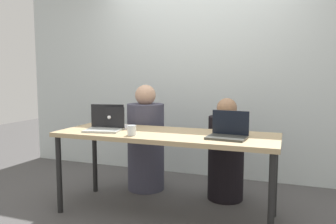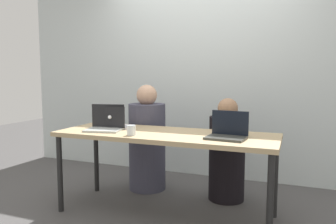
{
  "view_description": "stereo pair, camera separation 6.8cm",
  "coord_description": "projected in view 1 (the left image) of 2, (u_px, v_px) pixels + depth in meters",
  "views": [
    {
      "loc": [
        1.02,
        -2.71,
        1.26
      ],
      "look_at": [
        0.0,
        0.07,
        0.94
      ],
      "focal_mm": 35.0,
      "sensor_mm": 36.0,
      "label": 1
    },
    {
      "loc": [
        1.08,
        -2.68,
        1.26
      ],
      "look_at": [
        0.0,
        0.07,
        0.94
      ],
      "focal_mm": 35.0,
      "sensor_mm": 36.0,
      "label": 2
    }
  ],
  "objects": [
    {
      "name": "desk",
      "position": [
        165.0,
        140.0,
        2.94
      ],
      "size": [
        1.97,
        0.7,
        0.76
      ],
      "color": "tan",
      "rests_on": "ground"
    },
    {
      "name": "ground_plane",
      "position": [
        165.0,
        214.0,
        3.01
      ],
      "size": [
        12.0,
        12.0,
        0.0
      ],
      "primitive_type": "plane",
      "color": "#4B4949"
    },
    {
      "name": "person_on_left",
      "position": [
        146.0,
        143.0,
        3.64
      ],
      "size": [
        0.47,
        0.47,
        1.17
      ],
      "rotation": [
        0.0,
        0.0,
        2.97
      ],
      "color": "#424253",
      "rests_on": "ground"
    },
    {
      "name": "laptop_back_left",
      "position": [
        114.0,
        123.0,
        3.19
      ],
      "size": [
        0.31,
        0.26,
        0.22
      ],
      "rotation": [
        0.0,
        0.0,
        3.16
      ],
      "color": "silver",
      "rests_on": "desk"
    },
    {
      "name": "back_wall",
      "position": [
        202.0,
        75.0,
        4.12
      ],
      "size": [
        5.13,
        0.1,
        2.56
      ],
      "primitive_type": "cube",
      "color": "silver",
      "rests_on": "ground"
    },
    {
      "name": "water_glass_left",
      "position": [
        132.0,
        131.0,
        2.8
      ],
      "size": [
        0.08,
        0.08,
        0.09
      ],
      "color": "white",
      "rests_on": "desk"
    },
    {
      "name": "laptop_front_left",
      "position": [
        105.0,
        125.0,
        3.05
      ],
      "size": [
        0.36,
        0.31,
        0.24
      ],
      "rotation": [
        0.0,
        0.0,
        0.2
      ],
      "color": "#B2B7B2",
      "rests_on": "desk"
    },
    {
      "name": "laptop_front_right",
      "position": [
        228.0,
        132.0,
        2.68
      ],
      "size": [
        0.33,
        0.27,
        0.22
      ],
      "rotation": [
        0.0,
        0.0,
        -0.1
      ],
      "color": "#3B3C37",
      "rests_on": "desk"
    },
    {
      "name": "person_on_right",
      "position": [
        226.0,
        155.0,
        3.34
      ],
      "size": [
        0.42,
        0.42,
        1.04
      ],
      "rotation": [
        0.0,
        0.0,
        3.33
      ],
      "color": "black",
      "rests_on": "ground"
    }
  ]
}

